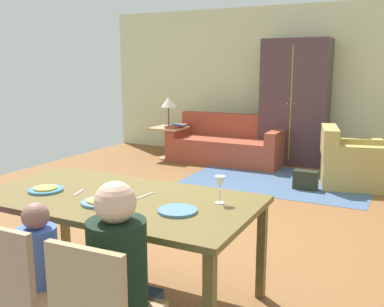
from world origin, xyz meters
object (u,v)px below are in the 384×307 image
Objects in this scene: dining_chair_child at (20,288)px; armoire at (295,102)px; plate_near_man at (46,190)px; dining_table at (117,205)px; side_table at (169,138)px; handbag at (306,180)px; armchair at (349,163)px; book_lower at (176,127)px; couch at (227,145)px; wine_glass at (220,184)px; table_lamp at (168,103)px; book_upper at (179,125)px; plate_near_woman at (178,211)px; person_woman at (122,292)px; person_child at (45,284)px; plate_near_child at (100,202)px.

dining_chair_child is 5.95m from armoire.
plate_near_man is at bearing -96.29° from armoire.
dining_chair_child is (0.00, -0.87, -0.21)m from dining_table.
side_table is 2.81m from handbag.
armchair is 4.67× the size of book_lower.
couch is 1.06m from side_table.
wine_glass is 4.80m from couch.
table_lamp reaches higher than couch.
plate_near_man is 4.73m from book_upper.
side_table is at bearing 120.12° from plate_near_woman.
dining_chair_child is 0.85× the size of armchair.
plate_near_man is 0.23× the size of person_woman.
person_woman reaches higher than handbag.
person_woman is at bearing 0.54° from person_child.
person_woman is 5.04× the size of book_lower.
person_woman is at bearing -73.65° from couch.
side_table reaches higher than handbag.
plate_near_child is (0.54, -0.06, 0.00)m from plate_near_man.
plate_near_man is 5.21m from armoire.
dining_chair_child is at bearing -89.42° from person_child.
dining_table is at bearing -90.34° from armoire.
book_upper is at bearing 115.15° from person_woman.
table_lamp is (-2.08, -0.69, -0.04)m from armoire.
plate_near_woman is 5.09m from book_lower.
table_lamp reaches higher than handbag.
plate_near_man is 4.73m from table_lamp.
wine_glass reaches higher than dining_chair_child.
plate_near_child is at bearing -90.33° from armoire.
plate_near_child is 1.14× the size of book_upper.
plate_near_child is 0.80m from wine_glass.
armoire reaches higher than dining_table.
dining_table is 4.12m from armchair.
dining_chair_child is 4.39m from handbag.
armoire reaches higher than person_woman.
armoire is (0.57, 5.17, 0.28)m from plate_near_man.
dining_table is 4.75m from couch.
couch is at bearing 13.63° from book_upper.
dining_table reaches higher than handbag.
side_table is at bearing -165.86° from couch.
table_lamp is at bearing 114.28° from plate_near_child.
couch is at bearing 14.14° from side_table.
plate_near_child is 0.24× the size of armchair.
side_table is at bearing 117.08° from person_woman.
dining_chair_child is at bearing -79.45° from couch.
handbag is (0.06, 4.16, -0.38)m from person_woman.
plate_near_child is at bearing 89.95° from person_child.
dining_table is 10.56× the size of wine_glass.
plate_near_child is 0.62m from person_child.
person_child is at bearing -179.46° from person_woman.
table_lamp reaches higher than dining_table.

